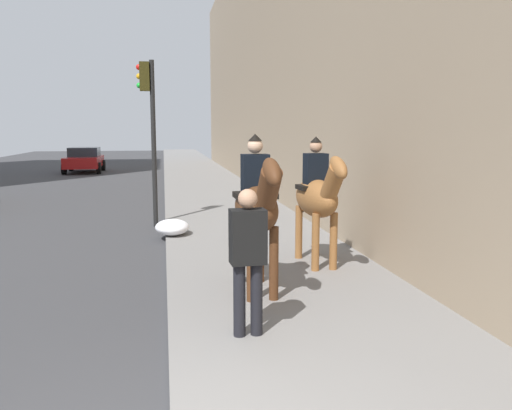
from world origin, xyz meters
TOP-DOWN VIEW (x-y plane):
  - mounted_horse_near at (3.95, -1.29)m, footprint 2.15×0.61m
  - mounted_horse_far at (5.33, -2.60)m, footprint 2.15×0.65m
  - pedestrian_greeting at (2.38, -0.91)m, footprint 0.28×0.41m
  - car_mid_lane at (28.47, 4.54)m, footprint 4.03×2.11m
  - traffic_light_near_curb at (10.19, 0.32)m, footprint 0.20×0.44m
  - snow_pile_far at (8.48, -0.15)m, footprint 0.98×0.76m

SIDE VIEW (x-z plane):
  - snow_pile_far at x=8.48m, z-range 0.12..0.46m
  - car_mid_lane at x=28.47m, z-range 0.02..1.46m
  - pedestrian_greeting at x=2.38m, z-range 0.25..1.95m
  - mounted_horse_far at x=5.33m, z-range 0.22..2.46m
  - mounted_horse_near at x=3.95m, z-range 0.25..2.54m
  - traffic_light_near_curb at x=10.19m, z-range 0.69..4.86m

